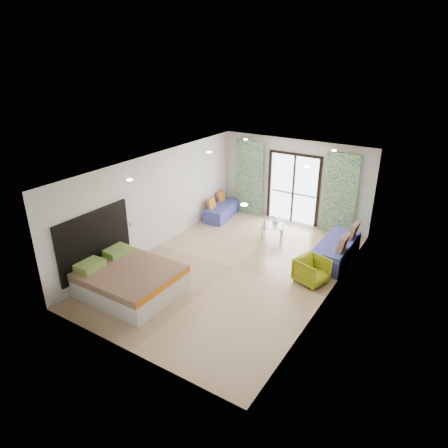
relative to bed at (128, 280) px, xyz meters
The scene contains 24 objects.
floor 2.73m from the bed, 56.97° to the left, with size 5.00×7.50×0.01m, color #9C7D5D, non-canonical shape.
ceiling 3.61m from the bed, 56.97° to the left, with size 5.00×7.50×0.01m, color silver, non-canonical shape.
wall_back 6.29m from the bed, 76.20° to the left, with size 5.00×0.01×2.70m, color silver, non-canonical shape.
wall_front 2.33m from the bed, 44.88° to the right, with size 5.00×0.01×2.70m, color silver, non-canonical shape.
wall_left 2.70m from the bed, 114.14° to the left, with size 0.01×7.50×2.70m, color silver, non-canonical shape.
wall_right 4.70m from the bed, 29.76° to the left, with size 0.01×7.50×2.70m, color silver, non-canonical shape.
balcony_door 6.25m from the bed, 76.14° to the left, with size 1.76×0.08×2.28m.
balcony_rail 6.22m from the bed, 76.16° to the left, with size 1.52×0.03×0.04m, color #595451.
curtain_left 5.92m from the bed, 90.69° to the left, with size 1.00×0.10×2.50m, color silver.
curtain_right 6.65m from the bed, 62.60° to the left, with size 1.00×0.10×2.50m, color silver.
downlight_a 2.37m from the bed, 73.84° to the left, with size 0.12×0.12×0.02m, color #FFE0B2.
downlight_b 3.73m from the bed, ahead, with size 0.12×0.12×0.02m, color #FFE0B2.
downlight_c 4.03m from the bed, 88.60° to the left, with size 0.12×0.12×0.02m, color #FFE0B2.
downlight_d 4.96m from the bed, 48.68° to the left, with size 0.12×0.12×0.02m, color #FFE0B2.
downlight_e 5.78m from the bed, 89.13° to the left, with size 0.12×0.12×0.02m, color #FFE0B2.
downlight_f 6.45m from the bed, 61.37° to the left, with size 0.12×0.12×0.02m, color #FFE0B2.
headboard 1.22m from the bed, behind, with size 0.06×2.10×1.50m, color black.
switch_plate 1.75m from the bed, 128.38° to the left, with size 0.02×0.10×0.10m, color silver.
bed is the anchor object (origin of this frame).
daybed_left 5.06m from the bed, 97.20° to the left, with size 0.82×1.65×0.78m.
daybed_right 5.47m from the bed, 48.84° to the left, with size 0.78×1.99×0.98m.
coffee_table 4.73m from the bed, 71.11° to the left, with size 0.81×0.81×0.73m.
vase 4.82m from the bed, 70.97° to the left, with size 0.19×0.20×0.19m, color white.
armchair 4.36m from the bed, 37.81° to the left, with size 0.69×0.64×0.71m, color olive.
Camera 1 is at (4.64, -7.81, 5.18)m, focal length 32.00 mm.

